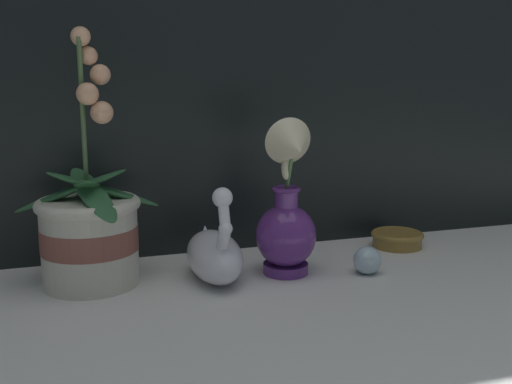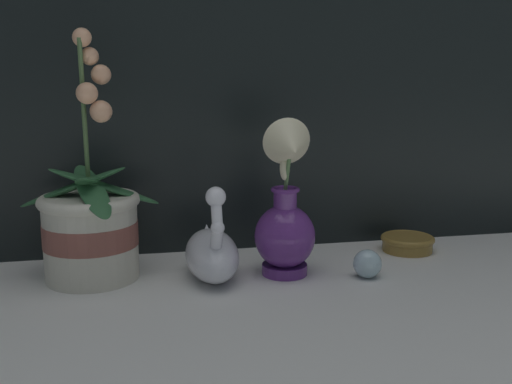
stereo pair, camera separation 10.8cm
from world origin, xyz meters
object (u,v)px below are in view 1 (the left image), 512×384
object	(u,v)px
glass_sphere	(367,260)
blue_vase	(288,217)
orchid_potted_plant	(90,229)
swan_figurine	(214,253)
amber_dish	(397,238)

from	to	relation	value
glass_sphere	blue_vase	bearing A→B (deg)	164.05
orchid_potted_plant	blue_vase	size ratio (longest dim) A/B	1.52
orchid_potted_plant	glass_sphere	size ratio (longest dim) A/B	8.47
orchid_potted_plant	blue_vase	xyz separation A→B (m)	(0.34, -0.05, 0.01)
orchid_potted_plant	swan_figurine	world-z (taller)	orchid_potted_plant
orchid_potted_plant	amber_dish	bearing A→B (deg)	4.02
glass_sphere	amber_dish	distance (m)	0.20
glass_sphere	swan_figurine	bearing A→B (deg)	169.08
amber_dish	swan_figurine	bearing A→B (deg)	-168.31
orchid_potted_plant	swan_figurine	xyz separation A→B (m)	(0.21, -0.04, -0.05)
swan_figurine	blue_vase	distance (m)	0.14
swan_figurine	amber_dish	xyz separation A→B (m)	(0.41, 0.09, -0.03)
glass_sphere	amber_dish	size ratio (longest dim) A/B	0.47
swan_figurine	glass_sphere	xyz separation A→B (m)	(0.27, -0.05, -0.02)
orchid_potted_plant	amber_dish	xyz separation A→B (m)	(0.62, 0.04, -0.08)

